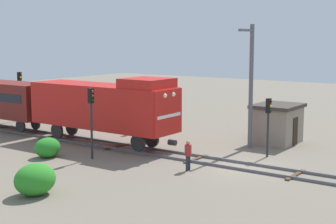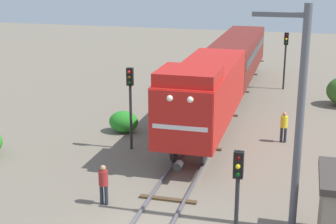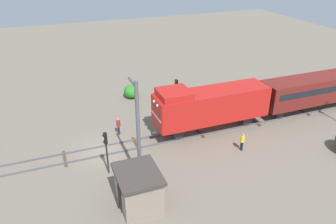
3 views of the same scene
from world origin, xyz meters
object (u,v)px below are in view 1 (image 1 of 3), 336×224
traffic_signal_mid (91,110)px  worker_near_track (188,153)px  worker_by_signal (132,121)px  traffic_signal_far (20,87)px  catenary_mast (251,83)px  locomotive (104,105)px  traffic_signal_near (268,116)px  relay_hut (277,123)px

traffic_signal_mid → worker_near_track: size_ratio=2.54×
worker_near_track → worker_by_signal: size_ratio=1.00×
traffic_signal_far → worker_by_signal: traffic_signal_far is taller
traffic_signal_far → catenary_mast: 21.77m
locomotive → traffic_signal_near: (3.20, -10.54, -0.22)m
traffic_signal_mid → relay_hut: bearing=-33.7°
worker_near_track → worker_by_signal: same height
traffic_signal_near → traffic_signal_mid: size_ratio=0.84×
traffic_signal_near → locomotive: bearing=106.9°
locomotive → worker_by_signal: bearing=14.3°
catenary_mast → worker_by_signal: bearing=94.4°
catenary_mast → relay_hut: (2.56, -0.86, -2.94)m
locomotive → traffic_signal_near: bearing=-73.1°
traffic_signal_near → worker_by_signal: (1.00, 11.61, -1.55)m
locomotive → relay_hut: 12.03m
locomotive → relay_hut: locomotive is taller
traffic_signal_far → worker_near_track: size_ratio=2.53×
traffic_signal_far → catenary_mast: bearing=-86.5°
worker_by_signal → catenary_mast: 10.11m
worker_near_track → catenary_mast: bearing=92.6°
traffic_signal_mid → traffic_signal_far: size_ratio=1.00×
traffic_signal_far → worker_by_signal: bearing=-87.2°
traffic_signal_near → traffic_signal_mid: traffic_signal_mid is taller
worker_by_signal → catenary_mast: size_ratio=0.21×
traffic_signal_far → worker_by_signal: 12.34m
traffic_signal_mid → catenary_mast: catenary_mast is taller
locomotive → worker_by_signal: locomotive is taller
traffic_signal_mid → worker_near_track: traffic_signal_mid is taller
catenary_mast → relay_hut: size_ratio=2.33×
catenary_mast → relay_hut: catenary_mast is taller
traffic_signal_mid → traffic_signal_far: (7.00, 15.28, -0.00)m
traffic_signal_far → traffic_signal_near: bearing=-91.0°
traffic_signal_far → worker_near_track: (-6.00, -21.58, -1.99)m
traffic_signal_far → worker_by_signal: size_ratio=2.53×
locomotive → worker_near_track: size_ratio=6.82×
worker_near_track → relay_hut: bearing=87.8°
traffic_signal_near → catenary_mast: bearing=50.3°
relay_hut → worker_by_signal: bearing=107.6°
traffic_signal_near → worker_near_track: (-5.60, 2.20, -1.55)m
locomotive → catenary_mast: catenary_mast is taller
traffic_signal_mid → locomotive: bearing=31.0°
catenary_mast → traffic_signal_far: bearing=93.5°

